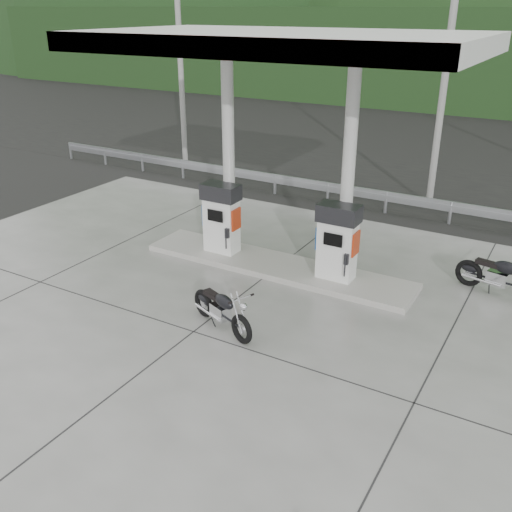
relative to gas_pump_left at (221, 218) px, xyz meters
The scene contains 15 objects.
ground 3.16m from the gas_pump_left, 57.38° to the right, with size 160.00×160.00×0.00m, color black.
forecourt_apron 3.15m from the gas_pump_left, 57.38° to the right, with size 18.00×14.00×0.02m, color slate.
pump_island 1.87m from the gas_pump_left, ahead, with size 7.00×1.40×0.15m, color #9F9B94.
gas_pump_left is the anchor object (origin of this frame).
gas_pump_right 3.20m from the gas_pump_left, ahead, with size 0.95×0.55×1.80m, color white, non-canonical shape.
canopy_column_left 1.65m from the gas_pump_left, 90.00° to the left, with size 0.30×0.30×5.00m, color silver.
canopy_column_right 3.60m from the gas_pump_left, ahead, with size 0.30×0.30×5.00m, color silver.
canopy_roof 4.59m from the gas_pump_left, ahead, with size 8.50×5.00×0.40m, color white.
guardrail 5.74m from the gas_pump_left, 73.78° to the left, with size 26.00×0.16×1.42m, color #919498, non-canonical shape.
road 9.20m from the gas_pump_left, 79.92° to the left, with size 60.00×7.00×0.01m, color black.
utility_pole_a 9.93m from the gas_pump_left, 132.44° to the left, with size 0.22×0.22×8.00m, color gray.
utility_pole_b 8.40m from the gas_pump_left, 62.78° to the left, with size 0.22×0.22×8.00m, color gray.
tree_band 27.61m from the gas_pump_left, 86.67° to the left, with size 80.00×6.00×6.00m, color black.
motorcycle_left 3.75m from the gas_pump_left, 56.78° to the right, with size 1.81×0.57×0.86m, color black, non-canonical shape.
motorcycle_right 6.79m from the gas_pump_left, 11.18° to the left, with size 1.93×0.61×0.91m, color black, non-canonical shape.
Camera 1 is at (6.08, -8.95, 6.07)m, focal length 40.00 mm.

